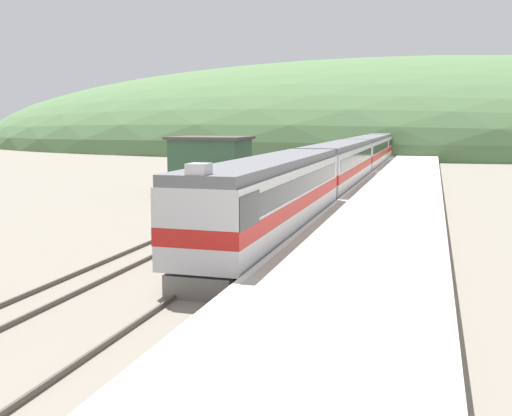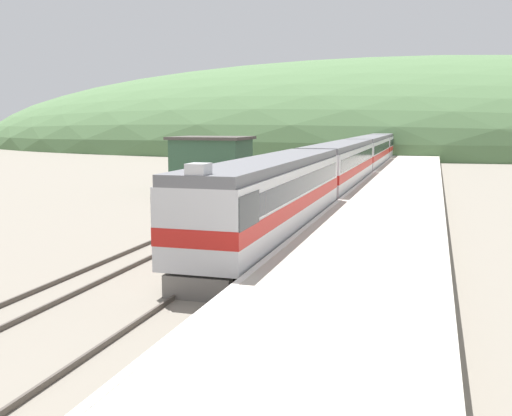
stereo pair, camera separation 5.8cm
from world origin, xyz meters
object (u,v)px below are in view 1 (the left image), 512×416
express_train_lead_car (272,198)px  carriage_third (368,153)px  carriage_fourth (383,145)px  carriage_second (340,166)px

express_train_lead_car → carriage_third: 42.79m
carriage_third → carriage_fourth: same height
express_train_lead_car → carriage_third: (0.00, 42.79, -0.01)m
carriage_fourth → express_train_lead_car: bearing=-90.0°
carriage_second → express_train_lead_car: bearing=-90.0°
carriage_third → carriage_fourth: 21.65m
carriage_second → carriage_fourth: size_ratio=1.00×
carriage_fourth → carriage_third: bearing=-90.0°
express_train_lead_car → carriage_fourth: bearing=90.0°
carriage_second → carriage_third: size_ratio=1.00×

